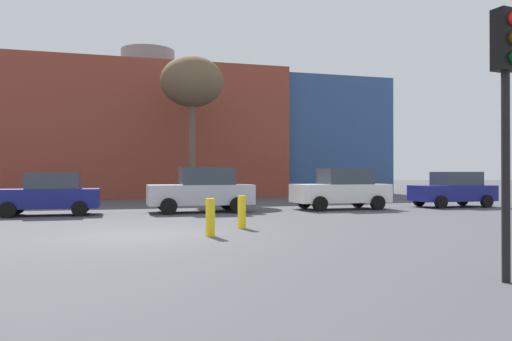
{
  "coord_description": "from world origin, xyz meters",
  "views": [
    {
      "loc": [
        -0.55,
        -13.0,
        1.58
      ],
      "look_at": [
        4.8,
        6.27,
        1.72
      ],
      "focal_mm": 34.44,
      "sensor_mm": 36.0,
      "label": 1
    }
  ],
  "objects_px": {
    "bollard_yellow_1": "(210,217)",
    "bare_tree_0": "(192,84)",
    "bollard_yellow_0": "(242,212)",
    "parked_car_2": "(202,190)",
    "parked_car_4": "(453,189)",
    "traffic_light_near_right": "(507,81)",
    "parked_car_1": "(49,194)",
    "parked_car_3": "(341,189)"
  },
  "relations": [
    {
      "from": "parked_car_4",
      "to": "bollard_yellow_0",
      "type": "relative_size",
      "value": 4.09
    },
    {
      "from": "parked_car_1",
      "to": "traffic_light_near_right",
      "type": "relative_size",
      "value": 0.95
    },
    {
      "from": "parked_car_2",
      "to": "traffic_light_near_right",
      "type": "bearing_deg",
      "value": 98.61
    },
    {
      "from": "parked_car_4",
      "to": "bollard_yellow_0",
      "type": "distance_m",
      "value": 13.58
    },
    {
      "from": "parked_car_2",
      "to": "parked_car_3",
      "type": "height_order",
      "value": "parked_car_2"
    },
    {
      "from": "parked_car_3",
      "to": "bollard_yellow_1",
      "type": "height_order",
      "value": "parked_car_3"
    },
    {
      "from": "parked_car_4",
      "to": "traffic_light_near_right",
      "type": "bearing_deg",
      "value": 54.94
    },
    {
      "from": "bollard_yellow_1",
      "to": "bare_tree_0",
      "type": "bearing_deg",
      "value": 83.6
    },
    {
      "from": "bollard_yellow_0",
      "to": "parked_car_4",
      "type": "bearing_deg",
      "value": 27.69
    },
    {
      "from": "parked_car_3",
      "to": "bare_tree_0",
      "type": "bearing_deg",
      "value": -55.14
    },
    {
      "from": "bare_tree_0",
      "to": "bollard_yellow_1",
      "type": "height_order",
      "value": "bare_tree_0"
    },
    {
      "from": "parked_car_3",
      "to": "bollard_yellow_1",
      "type": "xyz_separation_m",
      "value": [
        -7.36,
        -7.87,
        -0.43
      ]
    },
    {
      "from": "parked_car_3",
      "to": "bollard_yellow_0",
      "type": "distance_m",
      "value": 8.82
    },
    {
      "from": "bare_tree_0",
      "to": "bollard_yellow_1",
      "type": "relative_size",
      "value": 8.72
    },
    {
      "from": "parked_car_1",
      "to": "bollard_yellow_1",
      "type": "distance_m",
      "value": 9.23
    },
    {
      "from": "parked_car_4",
      "to": "traffic_light_near_right",
      "type": "relative_size",
      "value": 0.98
    },
    {
      "from": "parked_car_3",
      "to": "bare_tree_0",
      "type": "distance_m",
      "value": 11.39
    },
    {
      "from": "traffic_light_near_right",
      "to": "bollard_yellow_1",
      "type": "height_order",
      "value": "traffic_light_near_right"
    },
    {
      "from": "bollard_yellow_0",
      "to": "bollard_yellow_1",
      "type": "height_order",
      "value": "bollard_yellow_1"
    },
    {
      "from": "parked_car_2",
      "to": "bollard_yellow_0",
      "type": "relative_size",
      "value": 4.49
    },
    {
      "from": "parked_car_2",
      "to": "bollard_yellow_1",
      "type": "relative_size",
      "value": 4.45
    },
    {
      "from": "bollard_yellow_0",
      "to": "parked_car_2",
      "type": "bearing_deg",
      "value": 91.4
    },
    {
      "from": "parked_car_1",
      "to": "bollard_yellow_0",
      "type": "bearing_deg",
      "value": 133.67
    },
    {
      "from": "parked_car_4",
      "to": "bollard_yellow_1",
      "type": "xyz_separation_m",
      "value": [
        -13.23,
        -7.87,
        -0.36
      ]
    },
    {
      "from": "parked_car_3",
      "to": "traffic_light_near_right",
      "type": "height_order",
      "value": "traffic_light_near_right"
    },
    {
      "from": "parked_car_3",
      "to": "bollard_yellow_1",
      "type": "bearing_deg",
      "value": 46.92
    },
    {
      "from": "parked_car_2",
      "to": "parked_car_3",
      "type": "bearing_deg",
      "value": -180.0
    },
    {
      "from": "parked_car_3",
      "to": "parked_car_2",
      "type": "bearing_deg",
      "value": 0.0
    },
    {
      "from": "parked_car_3",
      "to": "bare_tree_0",
      "type": "xyz_separation_m",
      "value": [
        -5.58,
        8.01,
        5.87
      ]
    },
    {
      "from": "traffic_light_near_right",
      "to": "bare_tree_0",
      "type": "xyz_separation_m",
      "value": [
        -1.43,
        22.28,
        3.86
      ]
    },
    {
      "from": "traffic_light_near_right",
      "to": "bollard_yellow_0",
      "type": "distance_m",
      "value": 8.57
    },
    {
      "from": "bare_tree_0",
      "to": "bollard_yellow_1",
      "type": "xyz_separation_m",
      "value": [
        -1.78,
        -15.88,
        -6.31
      ]
    },
    {
      "from": "parked_car_3",
      "to": "traffic_light_near_right",
      "type": "distance_m",
      "value": 15.0
    },
    {
      "from": "parked_car_2",
      "to": "traffic_light_near_right",
      "type": "distance_m",
      "value": 14.57
    },
    {
      "from": "parked_car_2",
      "to": "bollard_yellow_0",
      "type": "bearing_deg",
      "value": 91.4
    },
    {
      "from": "parked_car_4",
      "to": "bare_tree_0",
      "type": "relative_size",
      "value": 0.46
    },
    {
      "from": "parked_car_2",
      "to": "parked_car_3",
      "type": "xyz_separation_m",
      "value": [
        6.31,
        0.0,
        -0.01
      ]
    },
    {
      "from": "traffic_light_near_right",
      "to": "bollard_yellow_1",
      "type": "distance_m",
      "value": 7.57
    },
    {
      "from": "bollard_yellow_1",
      "to": "bollard_yellow_0",
      "type": "bearing_deg",
      "value": 52.35
    },
    {
      "from": "parked_car_2",
      "to": "bare_tree_0",
      "type": "xyz_separation_m",
      "value": [
        0.73,
        8.01,
        5.86
      ]
    },
    {
      "from": "parked_car_3",
      "to": "bollard_yellow_0",
      "type": "relative_size",
      "value": 4.45
    },
    {
      "from": "parked_car_2",
      "to": "bare_tree_0",
      "type": "bearing_deg",
      "value": -95.2
    }
  ]
}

